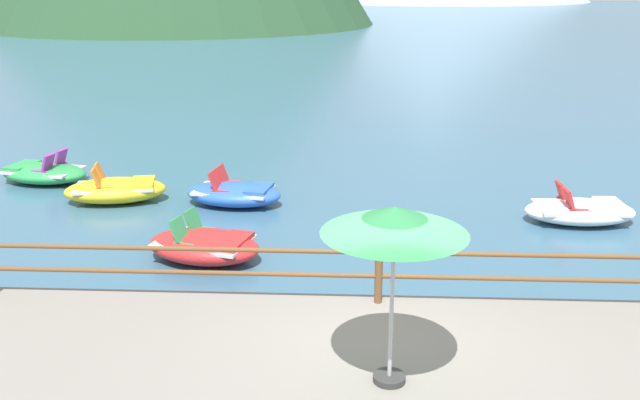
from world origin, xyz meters
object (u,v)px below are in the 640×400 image
(pedal_boat_2, at_px, (116,190))
(pedal_boat_4, at_px, (204,245))
(pedal_boat_3, at_px, (44,172))
(pedal_boat_5, at_px, (580,211))
(beach_umbrella, at_px, (395,223))
(pedal_boat_1, at_px, (234,193))

(pedal_boat_2, height_order, pedal_boat_4, pedal_boat_2)
(pedal_boat_2, xyz_separation_m, pedal_boat_3, (-2.40, 1.54, -0.04))
(pedal_boat_2, xyz_separation_m, pedal_boat_4, (2.81, -3.44, -0.00))
(pedal_boat_3, xyz_separation_m, pedal_boat_5, (12.87, -2.46, 0.00))
(pedal_boat_4, bearing_deg, beach_umbrella, -55.07)
(pedal_boat_4, height_order, pedal_boat_5, pedal_boat_4)
(pedal_boat_3, xyz_separation_m, pedal_boat_4, (5.21, -4.97, 0.04))
(pedal_boat_3, bearing_deg, pedal_boat_4, -43.69)
(beach_umbrella, distance_m, pedal_boat_1, 8.86)
(beach_umbrella, xyz_separation_m, pedal_boat_5, (4.43, 7.14, -2.19))
(pedal_boat_2, relative_size, pedal_boat_5, 1.06)
(beach_umbrella, distance_m, pedal_boat_5, 8.69)
(pedal_boat_1, distance_m, pedal_boat_5, 7.71)
(pedal_boat_1, relative_size, pedal_boat_4, 0.98)
(pedal_boat_2, height_order, pedal_boat_5, pedal_boat_2)
(pedal_boat_3, bearing_deg, pedal_boat_2, -32.64)
(pedal_boat_1, bearing_deg, pedal_boat_5, -6.13)
(pedal_boat_2, relative_size, pedal_boat_3, 1.01)
(pedal_boat_1, bearing_deg, beach_umbrella, -67.93)
(beach_umbrella, xyz_separation_m, pedal_boat_2, (-6.04, 8.07, -2.15))
(pedal_boat_3, bearing_deg, pedal_boat_5, -10.83)
(pedal_boat_5, bearing_deg, pedal_boat_1, 173.87)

